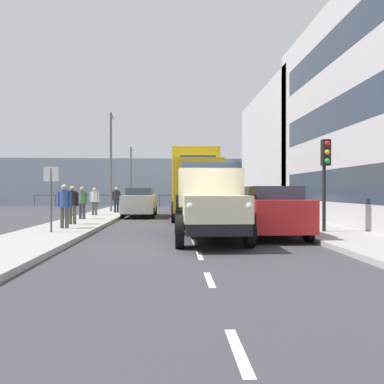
# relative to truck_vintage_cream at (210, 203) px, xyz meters

# --- Properties ---
(ground_plane) EXTENTS (80.00, 80.00, 0.00)m
(ground_plane) POSITION_rel_truck_vintage_cream_xyz_m (0.50, -7.74, -1.18)
(ground_plane) COLOR #38383D
(sidewalk_left) EXTENTS (2.62, 35.04, 0.15)m
(sidewalk_left) POSITION_rel_truck_vintage_cream_xyz_m (-4.39, -7.74, -1.10)
(sidewalk_left) COLOR #9E9993
(sidewalk_left) RESTS_ON ground_plane
(sidewalk_right) EXTENTS (2.62, 35.04, 0.15)m
(sidewalk_right) POSITION_rel_truck_vintage_cream_xyz_m (5.39, -7.74, -1.10)
(sidewalk_right) COLOR #9E9993
(sidewalk_right) RESTS_ON ground_plane
(road_centreline_markings) EXTENTS (0.12, 30.29, 0.01)m
(road_centreline_markings) POSITION_rel_truck_vintage_cream_xyz_m (0.50, -6.69, -1.17)
(road_centreline_markings) COLOR silver
(road_centreline_markings) RESTS_ON ground_plane
(building_far_block) EXTENTS (7.34, 14.25, 9.36)m
(building_far_block) POSITION_rel_truck_vintage_cream_xyz_m (-9.37, -17.63, 3.50)
(building_far_block) COLOR #B7B2B7
(building_far_block) RESTS_ON ground_plane
(sea_horizon) EXTENTS (80.00, 0.80, 5.00)m
(sea_horizon) POSITION_rel_truck_vintage_cream_xyz_m (0.50, -28.27, 1.32)
(sea_horizon) COLOR #8C9EAD
(sea_horizon) RESTS_ON ground_plane
(seawall_railing) EXTENTS (28.08, 0.08, 1.20)m
(seawall_railing) POSITION_rel_truck_vintage_cream_xyz_m (0.50, -24.67, -0.26)
(seawall_railing) COLOR #4C5156
(seawall_railing) RESTS_ON ground_plane
(truck_vintage_cream) EXTENTS (2.17, 5.64, 2.43)m
(truck_vintage_cream) POSITION_rel_truck_vintage_cream_xyz_m (0.00, 0.00, 0.00)
(truck_vintage_cream) COLOR black
(truck_vintage_cream) RESTS_ON ground_plane
(lorry_cargo_yellow) EXTENTS (2.58, 8.20, 3.87)m
(lorry_cargo_yellow) POSITION_rel_truck_vintage_cream_xyz_m (-0.06, -9.40, 0.90)
(lorry_cargo_yellow) COLOR gold
(lorry_cargo_yellow) RESTS_ON ground_plane
(car_red_kerbside_near) EXTENTS (1.92, 3.84, 1.72)m
(car_red_kerbside_near) POSITION_rel_truck_vintage_cream_xyz_m (-2.13, -0.79, -0.28)
(car_red_kerbside_near) COLOR #B21E1E
(car_red_kerbside_near) RESTS_ON ground_plane
(car_navy_kerbside_1) EXTENTS (1.75, 4.19, 1.72)m
(car_navy_kerbside_1) POSITION_rel_truck_vintage_cream_xyz_m (-2.13, -5.65, -0.28)
(car_navy_kerbside_1) COLOR navy
(car_navy_kerbside_1) RESTS_ON ground_plane
(car_white_kerbside_2) EXTENTS (1.89, 4.29, 1.72)m
(car_white_kerbside_2) POSITION_rel_truck_vintage_cream_xyz_m (-2.13, -10.81, -0.28)
(car_white_kerbside_2) COLOR white
(car_white_kerbside_2) RESTS_ON ground_plane
(car_black_kerbside_3) EXTENTS (1.89, 4.51, 1.72)m
(car_black_kerbside_3) POSITION_rel_truck_vintage_cream_xyz_m (-2.13, -16.98, -0.28)
(car_black_kerbside_3) COLOR black
(car_black_kerbside_3) RESTS_ON ground_plane
(car_silver_oppositeside_0) EXTENTS (1.88, 4.55, 1.72)m
(car_silver_oppositeside_0) POSITION_rel_truck_vintage_cream_xyz_m (3.13, -10.78, -0.28)
(car_silver_oppositeside_0) COLOR #B7BABF
(car_silver_oppositeside_0) RESTS_ON ground_plane
(pedestrian_couple_a) EXTENTS (0.53, 0.34, 1.66)m
(pedestrian_couple_a) POSITION_rel_truck_vintage_cream_xyz_m (5.26, -2.73, -0.05)
(pedestrian_couple_a) COLOR #4C473D
(pedestrian_couple_a) RESTS_ON sidewalk_right
(pedestrian_near_railing) EXTENTS (0.53, 0.34, 1.63)m
(pedestrian_near_railing) POSITION_rel_truck_vintage_cream_xyz_m (5.42, -4.43, -0.08)
(pedestrian_near_railing) COLOR #4C473D
(pedestrian_near_railing) RESTS_ON sidewalk_right
(pedestrian_strolling) EXTENTS (0.53, 0.34, 1.62)m
(pedestrian_strolling) POSITION_rel_truck_vintage_cream_xyz_m (5.71, -7.25, -0.08)
(pedestrian_strolling) COLOR #383342
(pedestrian_strolling) RESTS_ON sidewalk_right
(pedestrian_couple_b) EXTENTS (0.53, 0.34, 1.60)m
(pedestrian_couple_b) POSITION_rel_truck_vintage_cream_xyz_m (5.72, -10.24, -0.10)
(pedestrian_couple_b) COLOR #4C473D
(pedestrian_couple_b) RESTS_ON sidewalk_right
(pedestrian_in_dark_coat) EXTENTS (0.53, 0.34, 1.65)m
(pedestrian_in_dark_coat) POSITION_rel_truck_vintage_cream_xyz_m (4.82, -12.60, -0.06)
(pedestrian_in_dark_coat) COLOR black
(pedestrian_in_dark_coat) RESTS_ON sidewalk_right
(traffic_light_near) EXTENTS (0.28, 0.41, 3.20)m
(traffic_light_near) POSITION_rel_truck_vintage_cream_xyz_m (-4.15, -1.11, 1.29)
(traffic_light_near) COLOR black
(traffic_light_near) RESTS_ON sidewalk_left
(lamp_post_promenade) EXTENTS (0.32, 1.14, 6.84)m
(lamp_post_promenade) POSITION_rel_truck_vintage_cream_xyz_m (5.45, -14.42, 3.02)
(lamp_post_promenade) COLOR #59595B
(lamp_post_promenade) RESTS_ON sidewalk_right
(lamp_post_far) EXTENTS (0.32, 1.14, 5.62)m
(lamp_post_far) POSITION_rel_truck_vintage_cream_xyz_m (5.22, -24.45, 2.38)
(lamp_post_far) COLOR #59595B
(lamp_post_far) RESTS_ON sidewalk_right
(street_sign) EXTENTS (0.50, 0.07, 2.25)m
(street_sign) POSITION_rel_truck_vintage_cream_xyz_m (5.33, -1.46, 0.50)
(street_sign) COLOR #4C4C4C
(street_sign) RESTS_ON sidewalk_right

